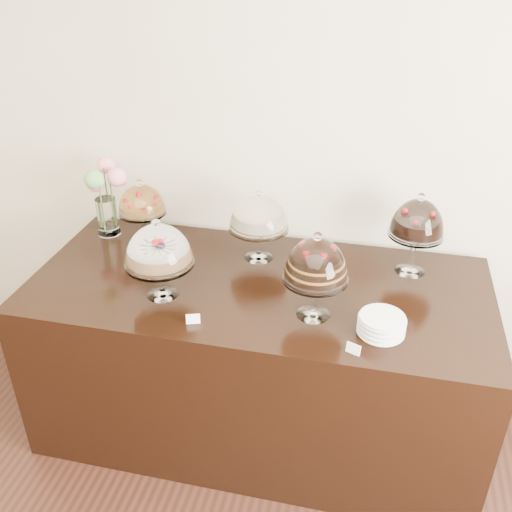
% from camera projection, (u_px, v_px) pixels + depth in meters
% --- Properties ---
extents(wall_back, '(5.00, 0.04, 3.00)m').
position_uv_depth(wall_back, '(304.00, 129.00, 2.88)').
color(wall_back, beige).
rests_on(wall_back, ground).
extents(display_counter, '(2.20, 1.00, 0.90)m').
position_uv_depth(display_counter, '(258.00, 356.00, 2.96)').
color(display_counter, black).
rests_on(display_counter, ground).
extents(cake_stand_sugar_sponge, '(0.31, 0.31, 0.39)m').
position_uv_depth(cake_stand_sugar_sponge, '(158.00, 249.00, 2.53)').
color(cake_stand_sugar_sponge, white).
rests_on(cake_stand_sugar_sponge, display_counter).
extents(cake_stand_choco_layer, '(0.28, 0.28, 0.41)m').
position_uv_depth(cake_stand_choco_layer, '(316.00, 263.00, 2.39)').
color(cake_stand_choco_layer, white).
rests_on(cake_stand_choco_layer, display_counter).
extents(cake_stand_cheesecake, '(0.31, 0.31, 0.38)m').
position_uv_depth(cake_stand_cheesecake, '(259.00, 216.00, 2.83)').
color(cake_stand_cheesecake, white).
rests_on(cake_stand_cheesecake, display_counter).
extents(cake_stand_dark_choco, '(0.26, 0.26, 0.42)m').
position_uv_depth(cake_stand_dark_choco, '(417.00, 222.00, 2.70)').
color(cake_stand_dark_choco, white).
rests_on(cake_stand_dark_choco, display_counter).
extents(cake_stand_fruit_tart, '(0.25, 0.25, 0.36)m').
position_uv_depth(cake_stand_fruit_tart, '(142.00, 203.00, 2.99)').
color(cake_stand_fruit_tart, white).
rests_on(cake_stand_fruit_tart, display_counter).
extents(flower_vase, '(0.23, 0.30, 0.42)m').
position_uv_depth(flower_vase, '(105.00, 193.00, 3.06)').
color(flower_vase, white).
rests_on(flower_vase, display_counter).
extents(plate_stack, '(0.19, 0.19, 0.08)m').
position_uv_depth(plate_stack, '(381.00, 325.00, 2.38)').
color(plate_stack, white).
rests_on(plate_stack, display_counter).
extents(price_card_left, '(0.06, 0.03, 0.04)m').
position_uv_depth(price_card_left, '(193.00, 319.00, 2.45)').
color(price_card_left, white).
rests_on(price_card_left, display_counter).
extents(price_card_right, '(0.06, 0.04, 0.04)m').
position_uv_depth(price_card_right, '(353.00, 349.00, 2.28)').
color(price_card_right, white).
rests_on(price_card_right, display_counter).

